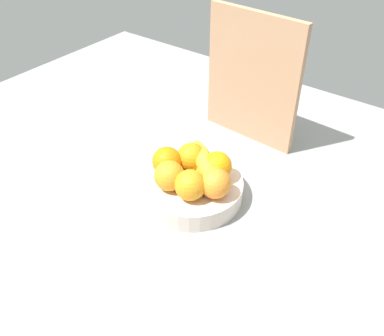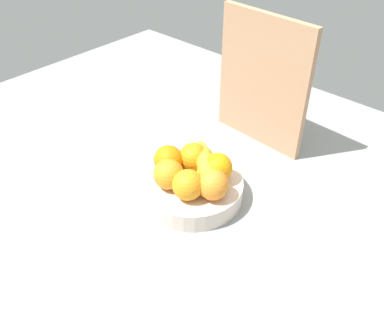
# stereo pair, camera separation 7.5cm
# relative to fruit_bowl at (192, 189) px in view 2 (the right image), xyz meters

# --- Properties ---
(ground_plane) EXTENTS (1.80, 1.40, 0.03)m
(ground_plane) POSITION_rel_fruit_bowl_xyz_m (-0.02, 0.01, -0.04)
(ground_plane) COLOR gray
(fruit_bowl) EXTENTS (0.24, 0.24, 0.05)m
(fruit_bowl) POSITION_rel_fruit_bowl_xyz_m (0.00, 0.00, 0.00)
(fruit_bowl) COLOR beige
(fruit_bowl) RESTS_ON ground_plane
(orange_front_left) EXTENTS (0.07, 0.07, 0.07)m
(orange_front_left) POSITION_rel_fruit_bowl_xyz_m (-0.03, -0.05, 0.06)
(orange_front_left) COLOR orange
(orange_front_left) RESTS_ON fruit_bowl
(orange_front_right) EXTENTS (0.07, 0.07, 0.07)m
(orange_front_right) POSITION_rel_fruit_bowl_xyz_m (0.03, -0.05, 0.06)
(orange_front_right) COLOR orange
(orange_front_right) RESTS_ON fruit_bowl
(orange_center) EXTENTS (0.07, 0.07, 0.07)m
(orange_center) POSITION_rel_fruit_bowl_xyz_m (0.07, -0.01, 0.06)
(orange_center) COLOR orange
(orange_center) RESTS_ON fruit_bowl
(orange_back_left) EXTENTS (0.07, 0.07, 0.07)m
(orange_back_left) POSITION_rel_fruit_bowl_xyz_m (0.04, 0.05, 0.06)
(orange_back_left) COLOR orange
(orange_back_left) RESTS_ON fruit_bowl
(orange_back_right) EXTENTS (0.07, 0.07, 0.07)m
(orange_back_right) POSITION_rel_fruit_bowl_xyz_m (-0.03, 0.04, 0.06)
(orange_back_right) COLOR orange
(orange_back_right) RESTS_ON fruit_bowl
(orange_top_stack) EXTENTS (0.07, 0.07, 0.07)m
(orange_top_stack) POSITION_rel_fruit_bowl_xyz_m (-0.07, -0.01, 0.06)
(orange_top_stack) COLOR orange
(orange_top_stack) RESTS_ON fruit_bowl
(banana_bunch) EXTENTS (0.15, 0.16, 0.06)m
(banana_bunch) POSITION_rel_fruit_bowl_xyz_m (0.01, 0.03, 0.05)
(banana_bunch) COLOR yellow
(banana_bunch) RESTS_ON fruit_bowl
(cutting_board) EXTENTS (0.28, 0.03, 0.36)m
(cutting_board) POSITION_rel_fruit_bowl_xyz_m (-0.03, 0.31, 0.16)
(cutting_board) COLOR tan
(cutting_board) RESTS_ON ground_plane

